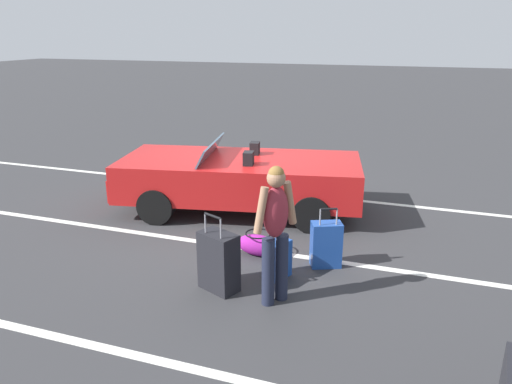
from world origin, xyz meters
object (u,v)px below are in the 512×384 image
suitcase_medium_bright (326,244)px  duffel_bag (258,245)px  suitcase_small_carryon (277,259)px  suitcase_large_black (219,262)px  convertible_car (228,178)px  traveler_person (276,228)px

suitcase_medium_bright → duffel_bag: 0.98m
suitcase_small_carryon → suitcase_large_black: bearing=68.2°
suitcase_large_black → duffel_bag: size_ratio=1.51×
convertible_car → suitcase_small_carryon: convertible_car is taller
suitcase_large_black → suitcase_medium_bright: bearing=-23.3°
convertible_car → suitcase_small_carryon: (-1.54, 2.14, -0.34)m
convertible_car → suitcase_large_black: size_ratio=4.39×
duffel_bag → convertible_car: bearing=-55.6°
suitcase_large_black → duffel_bag: 1.10m
suitcase_large_black → traveler_person: 0.92m
traveler_person → convertible_car: bearing=-23.8°
convertible_car → duffel_bag: bearing=113.3°
suitcase_large_black → convertible_car: bearing=42.9°
suitcase_small_carryon → traveler_person: 0.91m
convertible_car → suitcase_medium_bright: convertible_car is taller
suitcase_large_black → suitcase_medium_bright: suitcase_large_black is taller
suitcase_medium_bright → traveler_person: bearing=137.6°
convertible_car → duffel_bag: 1.99m
duffel_bag → traveler_person: (-0.59, 1.12, 0.77)m
duffel_bag → traveler_person: bearing=117.6°
suitcase_large_black → suitcase_small_carryon: (-0.58, -0.53, -0.12)m
convertible_car → suitcase_large_black: (-0.96, 2.67, -0.22)m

